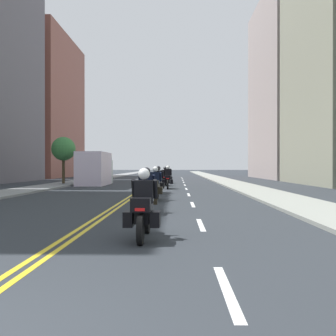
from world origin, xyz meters
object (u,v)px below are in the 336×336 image
(motorcycle_0, at_px, (144,210))
(motorcycle_3, at_px, (158,183))
(motorcycle_6, at_px, (168,176))
(street_tree_0, at_px, (63,149))
(motorcycle_2, at_px, (155,187))
(parked_truck, at_px, (95,170))
(motorcycle_5, at_px, (165,178))
(motorcycle_4, at_px, (168,179))
(motorcycle_1, at_px, (146,195))

(motorcycle_0, xyz_separation_m, motorcycle_3, (-0.38, 15.36, -0.00))
(motorcycle_6, distance_m, street_tree_0, 10.01)
(motorcycle_0, bearing_deg, motorcycle_2, 92.70)
(motorcycle_2, xyz_separation_m, parked_truck, (-6.07, 16.44, 0.63))
(motorcycle_2, distance_m, motorcycle_5, 14.41)
(motorcycle_6, bearing_deg, parked_truck, -151.74)
(motorcycle_3, distance_m, parked_truck, 12.94)
(motorcycle_0, height_order, motorcycle_3, motorcycle_3)
(motorcycle_4, relative_size, motorcycle_5, 1.02)
(motorcycle_3, distance_m, motorcycle_4, 5.11)
(motorcycle_6, xyz_separation_m, parked_truck, (-6.27, -3.45, 0.60))
(motorcycle_2, height_order, parked_truck, parked_truck)
(motorcycle_0, distance_m, parked_truck, 27.57)
(motorcycle_1, bearing_deg, motorcycle_2, 88.50)
(street_tree_0, height_order, parked_truck, street_tree_0)
(motorcycle_1, relative_size, parked_truck, 0.33)
(motorcycle_2, distance_m, parked_truck, 17.53)
(motorcycle_1, relative_size, motorcycle_6, 0.97)
(motorcycle_4, height_order, motorcycle_5, motorcycle_4)
(motorcycle_1, relative_size, motorcycle_2, 0.97)
(motorcycle_0, xyz_separation_m, motorcycle_1, (-0.32, 5.12, -0.02))
(motorcycle_3, relative_size, motorcycle_5, 0.98)
(motorcycle_3, bearing_deg, motorcycle_2, -86.94)
(motorcycle_2, relative_size, motorcycle_5, 0.98)
(motorcycle_0, distance_m, motorcycle_1, 5.13)
(motorcycle_3, xyz_separation_m, street_tree_0, (-8.73, 11.27, 2.44))
(motorcycle_0, bearing_deg, motorcycle_5, 91.65)
(motorcycle_3, relative_size, motorcycle_4, 0.97)
(motorcycle_1, relative_size, motorcycle_5, 0.95)
(motorcycle_0, relative_size, motorcycle_5, 0.96)
(motorcycle_5, bearing_deg, motorcycle_6, 90.79)
(motorcycle_2, xyz_separation_m, motorcycle_6, (0.20, 19.89, 0.03))
(motorcycle_1, distance_m, motorcycle_3, 10.23)
(motorcycle_1, xyz_separation_m, parked_truck, (-6.06, 21.69, 0.64))
(motorcycle_6, relative_size, street_tree_0, 0.53)
(motorcycle_5, bearing_deg, parked_truck, 164.20)
(motorcycle_5, height_order, motorcycle_6, motorcycle_6)
(motorcycle_4, height_order, motorcycle_6, motorcycle_6)
(motorcycle_5, xyz_separation_m, parked_truck, (-6.11, 2.02, 0.64))
(motorcycle_2, height_order, street_tree_0, street_tree_0)
(motorcycle_6, bearing_deg, motorcycle_5, -92.34)
(motorcycle_1, xyz_separation_m, motorcycle_2, (0.01, 5.25, 0.01))
(motorcycle_0, distance_m, motorcycle_6, 30.27)
(street_tree_0, bearing_deg, motorcycle_6, 21.99)
(motorcycle_4, distance_m, parked_truck, 9.07)
(motorcycle_1, bearing_deg, street_tree_0, 110.89)
(parked_truck, bearing_deg, motorcycle_3, -62.37)
(street_tree_0, relative_size, parked_truck, 0.64)
(motorcycle_2, relative_size, motorcycle_4, 0.96)
(motorcycle_0, relative_size, parked_truck, 0.33)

